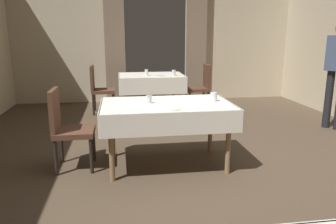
% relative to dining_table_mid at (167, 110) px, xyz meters
% --- Properties ---
extents(ground, '(10.08, 10.08, 0.00)m').
position_rel_dining_table_mid_xyz_m(ground, '(0.32, -0.24, -0.66)').
color(ground, '#4C3D2D').
extents(wall_back, '(6.40, 0.27, 3.00)m').
position_rel_dining_table_mid_xyz_m(wall_back, '(0.32, 3.94, 0.86)').
color(wall_back, beige).
rests_on(wall_back, ground).
extents(dining_table_mid, '(1.50, 0.95, 0.75)m').
position_rel_dining_table_mid_xyz_m(dining_table_mid, '(0.00, 0.00, 0.00)').
color(dining_table_mid, olive).
rests_on(dining_table_mid, ground).
extents(dining_table_far, '(1.26, 0.96, 0.75)m').
position_rel_dining_table_mid_xyz_m(dining_table_far, '(0.09, 2.69, -0.02)').
color(dining_table_far, olive).
rests_on(dining_table_far, ground).
extents(chair_mid_left, '(0.44, 0.44, 0.93)m').
position_rel_dining_table_mid_xyz_m(chair_mid_left, '(-1.14, 0.06, -0.15)').
color(chair_mid_left, black).
rests_on(chair_mid_left, ground).
extents(chair_far_right, '(0.44, 0.44, 0.93)m').
position_rel_dining_table_mid_xyz_m(chair_far_right, '(1.10, 2.74, -0.15)').
color(chair_far_right, black).
rests_on(chair_far_right, ground).
extents(chair_far_left, '(0.44, 0.44, 0.93)m').
position_rel_dining_table_mid_xyz_m(chair_far_left, '(-0.93, 2.80, -0.15)').
color(chair_far_left, black).
rests_on(chair_far_left, ground).
extents(glass_mid_a, '(0.07, 0.07, 0.09)m').
position_rel_dining_table_mid_xyz_m(glass_mid_a, '(-0.20, 0.02, 0.13)').
color(glass_mid_a, silver).
rests_on(glass_mid_a, dining_table_mid).
extents(glass_mid_b, '(0.08, 0.08, 0.11)m').
position_rel_dining_table_mid_xyz_m(glass_mid_b, '(0.57, 0.03, 0.14)').
color(glass_mid_b, silver).
rests_on(glass_mid_b, dining_table_mid).
extents(plate_mid_c, '(0.22, 0.22, 0.01)m').
position_rel_dining_table_mid_xyz_m(plate_mid_c, '(-0.00, -0.31, 0.09)').
color(plate_mid_c, white).
rests_on(plate_mid_c, dining_table_mid).
extents(glass_far_a, '(0.06, 0.06, 0.12)m').
position_rel_dining_table_mid_xyz_m(glass_far_a, '(-0.01, 2.57, 0.15)').
color(glass_far_a, silver).
rests_on(glass_far_a, dining_table_far).
extents(plate_far_b, '(0.21, 0.21, 0.01)m').
position_rel_dining_table_mid_xyz_m(plate_far_b, '(0.23, 2.42, 0.09)').
color(plate_far_b, white).
rests_on(plate_far_b, dining_table_far).
extents(glass_far_c, '(0.07, 0.07, 0.11)m').
position_rel_dining_table_mid_xyz_m(glass_far_c, '(0.49, 2.45, 0.14)').
color(glass_far_c, silver).
rests_on(glass_far_c, dining_table_far).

